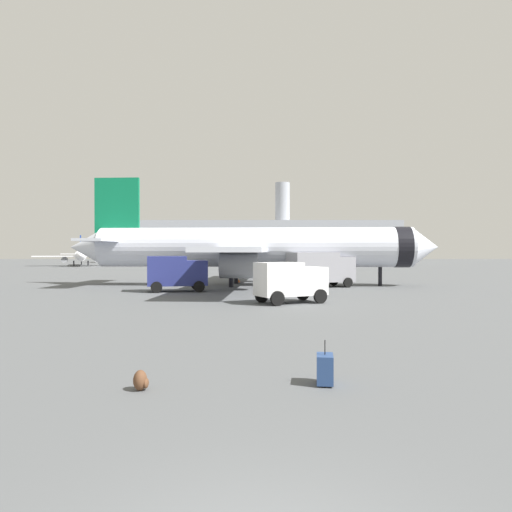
# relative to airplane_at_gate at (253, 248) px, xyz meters

# --- Properties ---
(airplane_at_gate) EXTENTS (35.74, 32.22, 10.50)m
(airplane_at_gate) POSITION_rel_airplane_at_gate_xyz_m (0.00, 0.00, 0.00)
(airplane_at_gate) COLOR silver
(airplane_at_gate) RESTS_ON ground
(airplane_taxiing) EXTENTS (20.35, 22.24, 6.74)m
(airplane_taxiing) POSITION_rel_airplane_at_gate_xyz_m (-40.28, 63.45, -1.31)
(airplane_taxiing) COLOR white
(airplane_taxiing) RESTS_ON ground
(service_truck) EXTENTS (5.16, 3.39, 2.90)m
(service_truck) POSITION_rel_airplane_at_gate_xyz_m (-6.15, -6.83, -2.05)
(service_truck) COLOR navy
(service_truck) RESTS_ON ground
(fuel_truck) EXTENTS (6.46, 4.44, 3.20)m
(fuel_truck) POSITION_rel_airplane_at_gate_xyz_m (6.27, -2.30, -1.88)
(fuel_truck) COLOR gray
(fuel_truck) RESTS_ON ground
(cargo_van) EXTENTS (4.83, 3.82, 2.60)m
(cargo_van) POSITION_rel_airplane_at_gate_xyz_m (2.55, -15.49, -2.21)
(cargo_van) COLOR white
(cargo_van) RESTS_ON ground
(safety_cone_near) EXTENTS (0.44, 0.44, 0.60)m
(safety_cone_near) POSITION_rel_airplane_at_gate_xyz_m (-1.52, 4.55, -3.36)
(safety_cone_near) COLOR #F2590C
(safety_cone_near) RESTS_ON ground
(safety_cone_mid) EXTENTS (0.44, 0.44, 0.80)m
(safety_cone_mid) POSITION_rel_airplane_at_gate_xyz_m (-8.29, 5.19, -3.26)
(safety_cone_mid) COLOR #F2590C
(safety_cone_mid) RESTS_ON ground
(safety_cone_far) EXTENTS (0.44, 0.44, 0.70)m
(safety_cone_far) POSITION_rel_airplane_at_gate_xyz_m (2.02, 10.28, -3.31)
(safety_cone_far) COLOR #F2590C
(safety_cone_far) RESTS_ON ground
(rolling_suitcase) EXTENTS (0.48, 0.69, 1.10)m
(rolling_suitcase) POSITION_rel_airplane_at_gate_xyz_m (2.09, -33.71, -3.27)
(rolling_suitcase) COLOR navy
(rolling_suitcase) RESTS_ON ground
(traveller_backpack) EXTENTS (0.36, 0.40, 0.48)m
(traveller_backpack) POSITION_rel_airplane_at_gate_xyz_m (-2.33, -34.19, -3.42)
(traveller_backpack) COLOR brown
(traveller_backpack) RESTS_ON ground
(terminal_building) EXTENTS (83.16, 18.88, 24.28)m
(terminal_building) POSITION_rel_airplane_at_gate_xyz_m (1.23, 97.88, 2.63)
(terminal_building) COLOR #9EA3AD
(terminal_building) RESTS_ON ground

